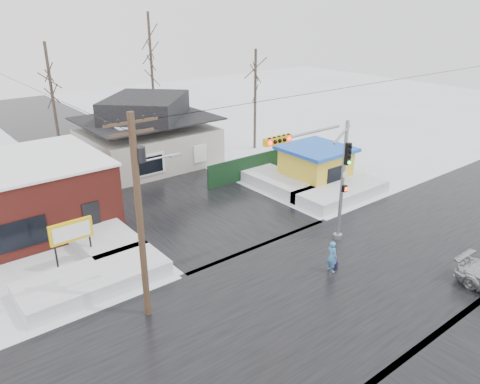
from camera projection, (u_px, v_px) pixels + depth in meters
ground at (330, 285)px, 22.67m from camera, size 120.00×120.00×0.00m
road_ns at (330, 285)px, 22.66m from camera, size 10.00×120.00×0.02m
road_ew at (330, 285)px, 22.66m from camera, size 120.00×10.00×0.02m
snowbank_nw at (94, 279)px, 22.42m from camera, size 7.00×3.00×0.80m
snowbank_ne at (341, 192)px, 32.78m from camera, size 7.00×3.00×0.80m
snowbank_nside_w at (93, 231)px, 27.20m from camera, size 3.00×8.00×0.80m
snowbank_nside_e at (272, 179)px, 35.26m from camera, size 3.00×8.00×0.80m
traffic_signal at (325, 171)px, 24.51m from camera, size 6.05×0.68×7.00m
utility_pole at (140, 207)px, 18.72m from camera, size 3.15×0.44×9.00m
marquee_sign at (71, 233)px, 23.66m from camera, size 2.20×0.21×2.55m
house at (147, 134)px, 38.81m from camera, size 10.40×8.40×5.76m
kiosk at (315, 165)px, 34.84m from camera, size 4.60×4.60×2.88m
fence at (250, 167)px, 36.23m from camera, size 8.00×0.12×1.80m
tree_far_left at (48, 69)px, 36.25m from camera, size 3.00×3.00×10.00m
tree_far_mid at (150, 40)px, 42.86m from camera, size 3.00×3.00×12.00m
tree_far_right at (256, 70)px, 41.40m from camera, size 3.00×3.00×9.00m
pedestrian at (332, 257)px, 23.55m from camera, size 0.43×0.63×1.68m
shopping_bag at (336, 266)px, 24.01m from camera, size 0.30×0.19×0.35m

